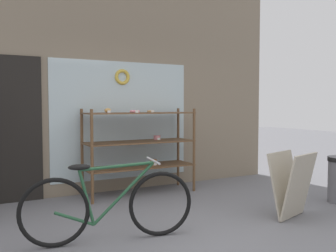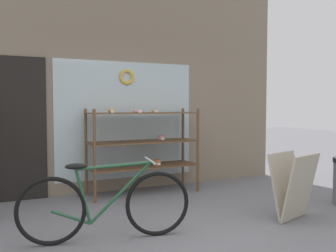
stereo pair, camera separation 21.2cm
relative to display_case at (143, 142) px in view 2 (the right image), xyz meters
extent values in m
plane|color=slate|center=(-0.35, -2.36, -0.82)|extent=(30.00, 30.00, 0.00)
cube|color=gray|center=(-0.35, 0.42, 0.92)|extent=(6.24, 0.08, 3.49)
cube|color=silver|center=(-0.15, 0.37, 0.33)|extent=(2.33, 0.02, 1.90)
cube|color=black|center=(-1.83, 0.36, 0.23)|extent=(0.84, 0.03, 2.10)
torus|color=gold|center=(-0.15, 0.35, 1.03)|extent=(0.26, 0.06, 0.26)
cylinder|color=brown|center=(-0.85, -0.26, -0.15)|extent=(0.04, 0.04, 1.34)
cylinder|color=brown|center=(0.84, -0.26, -0.15)|extent=(0.04, 0.04, 1.34)
cylinder|color=brown|center=(-0.85, 0.26, -0.15)|extent=(0.04, 0.04, 1.34)
cylinder|color=brown|center=(0.84, 0.26, -0.15)|extent=(0.04, 0.04, 1.34)
cube|color=brown|center=(0.00, 0.00, -0.39)|extent=(1.73, 0.56, 0.02)
cube|color=brown|center=(0.00, 0.00, 0.00)|extent=(1.73, 0.56, 0.02)
cube|color=brown|center=(0.00, 0.00, 0.45)|extent=(1.73, 0.56, 0.02)
ellipsoid|color=tan|center=(-0.51, 0.03, 0.49)|extent=(0.10, 0.09, 0.07)
cube|color=white|center=(-0.51, -0.03, 0.48)|extent=(0.05, 0.00, 0.04)
torus|color=tan|center=(0.26, 0.13, 0.47)|extent=(0.12, 0.12, 0.03)
cube|color=white|center=(0.26, 0.07, 0.48)|extent=(0.05, 0.00, 0.04)
cylinder|color=pink|center=(0.37, 0.14, 0.04)|extent=(0.11, 0.11, 0.07)
cube|color=white|center=(0.37, 0.07, 0.02)|extent=(0.05, 0.00, 0.04)
torus|color=pink|center=(-0.11, -0.06, 0.48)|extent=(0.16, 0.16, 0.04)
cube|color=white|center=(-0.11, -0.14, 0.48)|extent=(0.05, 0.00, 0.04)
cylinder|color=#C67F42|center=(0.23, 0.00, -0.34)|extent=(0.11, 0.11, 0.08)
cube|color=white|center=(0.23, -0.07, -0.36)|extent=(0.05, 0.00, 0.04)
torus|color=black|center=(-1.66, -1.66, -0.48)|extent=(0.69, 0.17, 0.69)
torus|color=black|center=(-0.59, -1.86, -0.48)|extent=(0.69, 0.17, 0.69)
cylinder|color=#235133|center=(-0.97, -1.79, -0.33)|extent=(0.64, 0.15, 0.62)
cylinder|color=#235133|center=(-1.04, -1.78, -0.05)|extent=(0.76, 0.17, 0.07)
cylinder|color=#235133|center=(-1.35, -1.72, -0.35)|extent=(0.17, 0.06, 0.57)
cylinder|color=#235133|center=(-1.47, -1.70, -0.55)|extent=(0.39, 0.10, 0.19)
ellipsoid|color=black|center=(-1.41, -1.71, -0.04)|extent=(0.23, 0.13, 0.06)
cylinder|color=#B2B2B7|center=(-0.67, -1.84, -0.01)|extent=(0.11, 0.46, 0.02)
cube|color=#B2A893|center=(1.16, -2.14, -0.41)|extent=(0.62, 0.37, 0.80)
cube|color=#B2A893|center=(1.11, -1.97, -0.41)|extent=(0.62, 0.37, 0.80)
camera|label=1|loc=(-2.38, -5.36, 0.57)|focal=40.00mm
camera|label=2|loc=(-2.19, -5.45, 0.57)|focal=40.00mm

